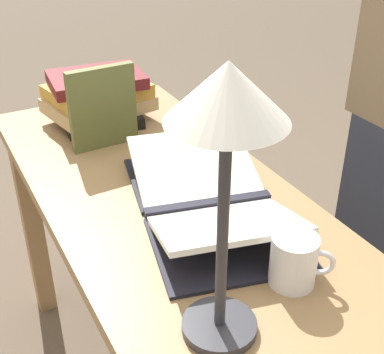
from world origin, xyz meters
name	(u,v)px	position (x,y,z in m)	size (l,w,h in m)	color
reading_desk	(179,247)	(0.00, 0.00, 0.63)	(1.40, 0.55, 0.75)	#937047
open_book	(208,199)	(-0.05, -0.05, 0.78)	(0.57, 0.40, 0.08)	black
book_stack_tall	(98,98)	(0.51, 0.00, 0.83)	(0.26, 0.31, 0.14)	black
book_standing_upright	(103,108)	(0.35, 0.04, 0.86)	(0.03, 0.18, 0.22)	brown
reading_lamp	(226,126)	(-0.37, 0.11, 1.12)	(0.17, 0.17, 0.45)	#2D2D33
coffee_mug	(294,261)	(-0.33, -0.07, 0.80)	(0.09, 0.10, 0.10)	white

